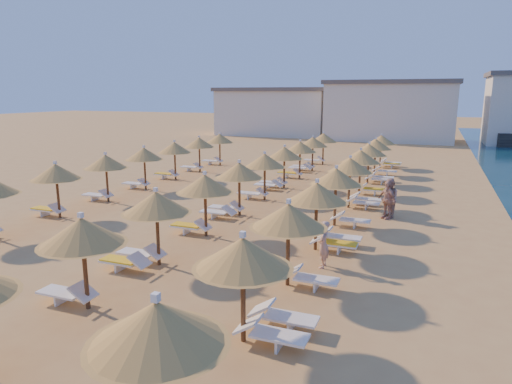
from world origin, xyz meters
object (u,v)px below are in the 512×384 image
at_px(parasol_row_east, 336,178).
at_px(beachgoer_a, 323,244).
at_px(parasol_row_west, 239,171).
at_px(beachgoer_b, 389,198).
at_px(beachgoer_c, 387,200).

height_order(parasol_row_east, beachgoer_a, parasol_row_east).
bearing_deg(parasol_row_west, beachgoer_a, -44.17).
relative_size(parasol_row_west, beachgoer_b, 19.86).
height_order(parasol_row_east, beachgoer_b, parasol_row_east).
height_order(parasol_row_east, parasol_row_west, same).
xyz_separation_m(parasol_row_east, beachgoer_b, (2.10, 2.18, -1.21)).
distance_m(beachgoer_a, beachgoer_b, 7.42).
relative_size(beachgoer_a, beachgoer_b, 0.86).
distance_m(parasol_row_east, parasol_row_west, 4.57).
height_order(parasol_row_west, beachgoer_a, parasol_row_west).
xyz_separation_m(beachgoer_c, beachgoer_b, (0.09, 0.21, 0.03)).
relative_size(parasol_row_east, beachgoer_a, 23.00).
distance_m(beachgoer_a, beachgoer_c, 7.19).
distance_m(parasol_row_east, beachgoer_a, 5.31).
bearing_deg(beachgoer_c, parasol_row_west, -123.70).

